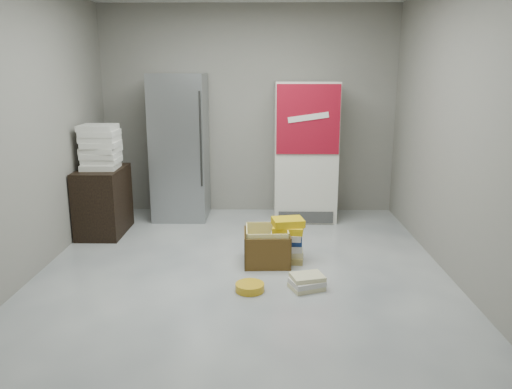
{
  "coord_description": "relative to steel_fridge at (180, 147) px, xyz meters",
  "views": [
    {
      "loc": [
        0.21,
        -4.4,
        1.91
      ],
      "look_at": [
        0.13,
        0.7,
        0.66
      ],
      "focal_mm": 35.0,
      "sensor_mm": 36.0,
      "label": 1
    }
  ],
  "objects": [
    {
      "name": "phonebook_stack_side",
      "position": [
        1.5,
        -2.32,
        -0.89
      ],
      "size": [
        0.35,
        0.32,
        0.13
      ],
      "rotation": [
        0.0,
        0.0,
        0.28
      ],
      "color": "beige",
      "rests_on": "ground"
    },
    {
      "name": "cardboard_box",
      "position": [
        1.14,
        -1.69,
        -0.8
      ],
      "size": [
        0.48,
        0.48,
        0.38
      ],
      "rotation": [
        0.0,
        0.0,
        0.04
      ],
      "color": "yellow",
      "rests_on": "ground"
    },
    {
      "name": "room_shell",
      "position": [
        0.9,
        -2.13,
        0.85
      ],
      "size": [
        4.04,
        5.04,
        2.82
      ],
      "color": "gray",
      "rests_on": "ground"
    },
    {
      "name": "coke_cooler",
      "position": [
        1.65,
        -0.01,
        -0.05
      ],
      "size": [
        0.8,
        0.73,
        1.8
      ],
      "color": "silver",
      "rests_on": "ground"
    },
    {
      "name": "bucket_lid",
      "position": [
        0.99,
        -2.38,
        -0.92
      ],
      "size": [
        0.34,
        0.34,
        0.07
      ],
      "primitive_type": "cylinder",
      "rotation": [
        0.0,
        0.0,
        -0.4
      ],
      "color": "gold",
      "rests_on": "ground"
    },
    {
      "name": "steel_fridge",
      "position": [
        0.0,
        0.0,
        0.0
      ],
      "size": [
        0.7,
        0.72,
        1.9
      ],
      "color": "#919498",
      "rests_on": "ground"
    },
    {
      "name": "supply_box_stack",
      "position": [
        -0.82,
        -0.72,
        0.11
      ],
      "size": [
        0.44,
        0.44,
        0.52
      ],
      "color": "white",
      "rests_on": "wood_shelf"
    },
    {
      "name": "phonebook_stack_main",
      "position": [
        1.35,
        -1.64,
        -0.72
      ],
      "size": [
        0.36,
        0.31,
        0.46
      ],
      "rotation": [
        0.0,
        0.0,
        0.03
      ],
      "color": "#A18E4E",
      "rests_on": "ground"
    },
    {
      "name": "wood_shelf",
      "position": [
        -0.83,
        -0.73,
        -0.55
      ],
      "size": [
        0.5,
        0.8,
        0.8
      ],
      "primitive_type": "cube",
      "color": "black",
      "rests_on": "ground"
    },
    {
      "name": "ground",
      "position": [
        0.9,
        -2.13,
        -0.95
      ],
      "size": [
        5.0,
        5.0,
        0.0
      ],
      "primitive_type": "plane",
      "color": "silver",
      "rests_on": "ground"
    }
  ]
}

